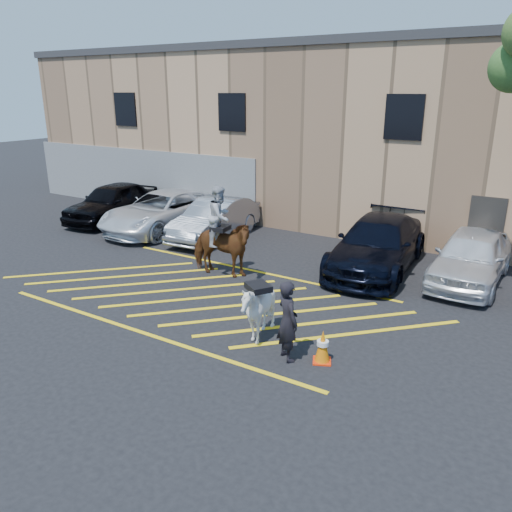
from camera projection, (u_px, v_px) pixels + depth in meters
The scene contains 12 objects.
ground at pixel (213, 294), 14.10m from camera, with size 90.00×90.00×0.00m, color black.
car_black_suv at pixel (113, 202), 21.74m from camera, with size 1.95×4.84×1.65m, color black.
car_white_pickup at pixel (163, 211), 20.28m from camera, with size 2.60×5.64×1.57m, color white.
car_silver_sedan at pixel (215, 219), 19.17m from camera, with size 1.60×4.58×1.51m, color gray.
car_blue_suv at pixel (378, 244), 15.86m from camera, with size 2.27×5.59×1.62m, color black.
car_white_suv at pixel (471, 257), 14.75m from camera, with size 1.85×4.61×1.57m, color white.
handler at pixel (288, 321), 10.45m from camera, with size 0.65×0.42×1.77m, color black.
warehouse at pixel (367, 132), 22.63m from camera, with size 32.42×10.20×7.30m.
hatching_zone at pixel (207, 297), 13.85m from camera, with size 12.60×5.12×0.01m.
mounted_bay at pixel (221, 241), 15.13m from camera, with size 2.23×1.24×2.81m.
saddled_white at pixel (258, 310), 11.32m from camera, with size 1.71×1.75×1.46m.
traffic_cone at pixel (323, 346), 10.48m from camera, with size 0.50×0.50×0.73m.
Camera 1 is at (7.84, -10.47, 5.50)m, focal length 35.00 mm.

